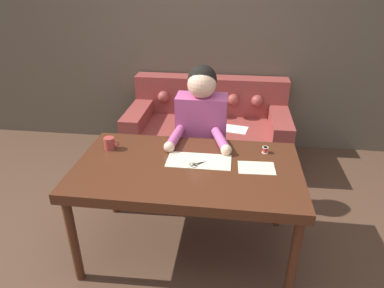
% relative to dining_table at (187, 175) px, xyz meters
% --- Properties ---
extents(ground_plane, '(16.00, 16.00, 0.00)m').
position_rel_dining_table_xyz_m(ground_plane, '(-0.12, -0.14, -0.66)').
color(ground_plane, '#4C3323').
extents(wall_back, '(8.00, 0.06, 2.60)m').
position_rel_dining_table_xyz_m(wall_back, '(-0.12, 1.88, 0.64)').
color(wall_back, brown).
rests_on(wall_back, ground_plane).
extents(dining_table, '(1.51, 0.87, 0.73)m').
position_rel_dining_table_xyz_m(dining_table, '(0.00, 0.00, 0.00)').
color(dining_table, '#472314').
rests_on(dining_table, ground_plane).
extents(couch, '(1.68, 0.87, 0.86)m').
position_rel_dining_table_xyz_m(couch, '(0.02, 1.44, -0.36)').
color(couch, brown).
rests_on(couch, ground_plane).
extents(person, '(0.49, 0.61, 1.26)m').
position_rel_dining_table_xyz_m(person, '(0.03, 0.61, -0.00)').
color(person, '#33281E').
rests_on(person, ground_plane).
extents(pattern_paper_main, '(0.44, 0.22, 0.00)m').
position_rel_dining_table_xyz_m(pattern_paper_main, '(0.07, 0.07, 0.07)').
color(pattern_paper_main, beige).
rests_on(pattern_paper_main, dining_table).
extents(pattern_paper_offcut, '(0.25, 0.18, 0.00)m').
position_rel_dining_table_xyz_m(pattern_paper_offcut, '(0.46, 0.03, 0.07)').
color(pattern_paper_offcut, beige).
rests_on(pattern_paper_offcut, dining_table).
extents(scissors, '(0.20, 0.17, 0.01)m').
position_rel_dining_table_xyz_m(scissors, '(0.08, 0.04, 0.07)').
color(scissors, silver).
rests_on(scissors, dining_table).
extents(mug, '(0.11, 0.08, 0.09)m').
position_rel_dining_table_xyz_m(mug, '(-0.59, 0.17, 0.11)').
color(mug, '#9E3833').
rests_on(mug, dining_table).
extents(thread_spool, '(0.04, 0.04, 0.05)m').
position_rel_dining_table_xyz_m(thread_spool, '(0.53, 0.26, 0.09)').
color(thread_spool, red).
rests_on(thread_spool, dining_table).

